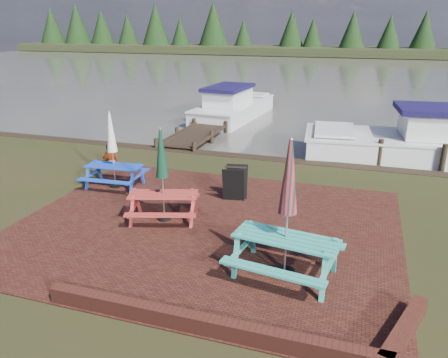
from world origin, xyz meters
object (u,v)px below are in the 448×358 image
picnic_table_teal (286,231)px  boat_jetty (233,108)px  picnic_table_red (163,190)px  jetty (212,124)px  chalkboard (235,183)px  boat_near (426,144)px  person (110,143)px  picnic_table_blue (113,162)px

picnic_table_teal → boat_jetty: 15.86m
picnic_table_red → jetty: bearing=85.9°
picnic_table_teal → chalkboard: size_ratio=2.83×
boat_near → person: bearing=108.0°
boat_jetty → jetty: bearing=-87.8°
picnic_table_teal → person: size_ratio=1.66×
boat_jetty → picnic_table_red: bearing=-75.7°
jetty → boat_near: bearing=-13.9°
boat_near → picnic_table_red: bearing=134.0°
picnic_table_red → chalkboard: 2.25m
boat_jetty → person: bearing=-93.2°
boat_near → person: 11.31m
chalkboard → boat_jetty: size_ratio=0.14×
jetty → chalkboard: bearing=-66.4°
jetty → boat_near: (9.12, -2.26, 0.36)m
picnic_table_blue → boat_jetty: size_ratio=0.32×
boat_near → person: (-10.34, -4.56, 0.35)m
jetty → boat_jetty: 3.03m
boat_jetty → person: person is taller
chalkboard → picnic_table_blue: bearing=172.7°
person → picnic_table_teal: bearing=134.6°
picnic_table_teal → picnic_table_red: size_ratio=1.17×
picnic_table_red → person: size_ratio=1.41×
picnic_table_teal → picnic_table_red: 3.68m
picnic_table_red → picnic_table_blue: (-2.40, 1.65, -0.02)m
person → jetty: bearing=-109.7°
picnic_table_blue → person: 2.14m
picnic_table_red → boat_near: bearing=32.6°
picnic_table_teal → boat_jetty: (-5.58, 14.84, -0.56)m
picnic_table_red → chalkboard: (1.29, 1.81, -0.32)m
person → picnic_table_red: bearing=127.1°
picnic_table_teal → chalkboard: picnic_table_teal is taller
picnic_table_red → boat_near: size_ratio=0.27×
picnic_table_red → jetty: (-2.39, 10.23, -0.70)m
jetty → boat_near: boat_near is taller
picnic_table_red → chalkboard: size_ratio=2.41×
person → boat_jetty: bearing=-107.4°
person → boat_near: bearing=-165.7°
picnic_table_red → picnic_table_blue: picnic_table_red is taller
picnic_table_red → boat_near: (6.73, 7.97, -0.34)m
chalkboard → jetty: 9.19m
boat_jetty → person: size_ratio=4.28×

